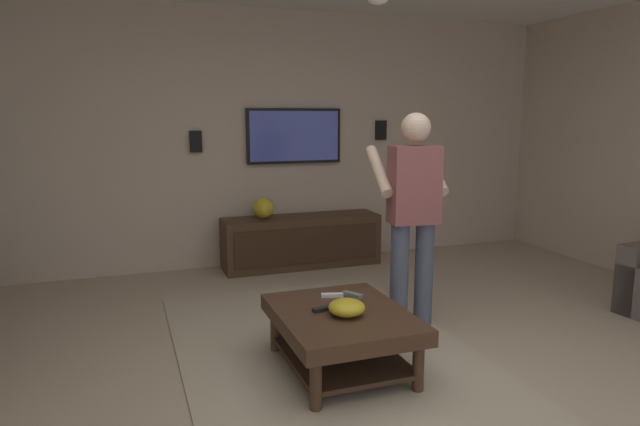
% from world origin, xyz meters
% --- Properties ---
extents(ground_plane, '(8.12, 8.12, 0.00)m').
position_xyz_m(ground_plane, '(0.00, 0.00, 0.00)').
color(ground_plane, tan).
extents(wall_back_tv, '(0.10, 6.97, 2.73)m').
position_xyz_m(wall_back_tv, '(3.11, 0.00, 1.36)').
color(wall_back_tv, '#BCA893').
rests_on(wall_back_tv, ground).
extents(area_rug, '(3.17, 1.96, 0.01)m').
position_xyz_m(area_rug, '(0.49, 0.20, 0.01)').
color(area_rug, tan).
rests_on(area_rug, ground).
extents(coffee_table, '(1.00, 0.80, 0.40)m').
position_xyz_m(coffee_table, '(0.29, 0.20, 0.30)').
color(coffee_table, '#422B1C').
rests_on(coffee_table, ground).
extents(media_console, '(0.45, 1.70, 0.55)m').
position_xyz_m(media_console, '(2.78, -0.34, 0.28)').
color(media_console, '#422B1C').
rests_on(media_console, ground).
extents(tv, '(0.05, 1.06, 0.60)m').
position_xyz_m(tv, '(3.02, -0.34, 1.40)').
color(tv, black).
extents(person_standing, '(0.58, 0.59, 1.64)m').
position_xyz_m(person_standing, '(0.83, -0.59, 0.93)').
color(person_standing, '#4C5166').
rests_on(person_standing, ground).
extents(bowl, '(0.23, 0.23, 0.10)m').
position_xyz_m(bowl, '(0.20, 0.20, 0.45)').
color(bowl, gold).
rests_on(bowl, coffee_table).
extents(remote_white, '(0.09, 0.16, 0.02)m').
position_xyz_m(remote_white, '(0.56, 0.16, 0.41)').
color(remote_white, white).
rests_on(remote_white, coffee_table).
extents(remote_black, '(0.07, 0.16, 0.02)m').
position_xyz_m(remote_black, '(0.33, 0.31, 0.41)').
color(remote_black, black).
rests_on(remote_black, coffee_table).
extents(remote_grey, '(0.15, 0.11, 0.02)m').
position_xyz_m(remote_grey, '(0.53, 0.02, 0.41)').
color(remote_grey, slate).
rests_on(remote_grey, coffee_table).
extents(vase_round, '(0.22, 0.22, 0.22)m').
position_xyz_m(vase_round, '(2.79, 0.08, 0.66)').
color(vase_round, gold).
rests_on(vase_round, media_console).
extents(wall_speaker_left, '(0.06, 0.12, 0.22)m').
position_xyz_m(wall_speaker_left, '(3.03, -1.39, 1.46)').
color(wall_speaker_left, black).
extents(wall_speaker_right, '(0.06, 0.12, 0.22)m').
position_xyz_m(wall_speaker_right, '(3.03, 0.72, 1.36)').
color(wall_speaker_right, black).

